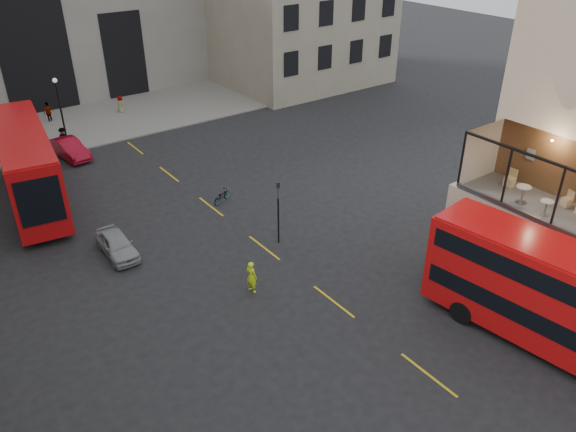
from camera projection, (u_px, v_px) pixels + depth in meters
ground at (460, 355)px, 24.09m from camera, size 140.00×140.00×0.00m
host_frontage at (556, 261)px, 26.34m from camera, size 3.00×11.00×4.50m
cafe_floor at (568, 218)px, 25.21m from camera, size 3.00×10.00×0.10m
pavement_far at (53, 129)px, 47.59m from camera, size 40.00×12.00×0.12m
traffic_light_near at (278, 205)px, 30.79m from camera, size 0.16×0.20×3.80m
street_lamp_b at (62, 115)px, 43.64m from camera, size 0.36×0.36×5.33m
bus_near at (569, 301)px, 22.99m from camera, size 4.28×12.29×4.80m
bus_far at (27, 163)px, 34.87m from camera, size 4.46×12.57×4.91m
car_a at (117, 244)px, 30.59m from camera, size 1.60×3.77×1.27m
car_b at (70, 149)px, 42.15m from camera, size 2.10×4.48×1.42m
bicycle at (222, 196)px, 36.05m from camera, size 1.72×1.20×0.86m
cyclist at (251, 277)px, 27.57m from camera, size 0.57×0.72×1.74m
pedestrian_b at (63, 137)px, 43.93m from camera, size 1.18×1.04×1.59m
pedestrian_c at (48, 112)px, 48.78m from camera, size 1.14×0.89×1.81m
pedestrian_d at (120, 105)px, 50.90m from camera, size 0.76×0.93×1.64m
cafe_table_mid at (546, 206)px, 25.13m from camera, size 0.58×0.58×0.72m
cafe_table_far at (523, 192)px, 26.11m from camera, size 0.68×0.68×0.86m
cafe_chair_c at (567, 202)px, 25.97m from camera, size 0.47×0.47×0.78m
cafe_chair_d at (510, 181)px, 27.80m from camera, size 0.44×0.44×0.89m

